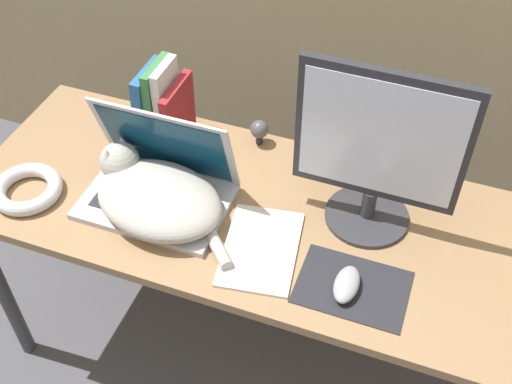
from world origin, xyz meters
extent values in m
cube|color=#93704C|center=(0.00, 0.30, 0.69)|extent=(1.45, 0.60, 0.03)
cylinder|color=#38383D|center=(-0.68, 0.05, 0.34)|extent=(0.04, 0.04, 0.68)
cylinder|color=#38383D|center=(-0.68, 0.55, 0.34)|extent=(0.04, 0.04, 0.68)
cylinder|color=#38383D|center=(0.68, 0.55, 0.34)|extent=(0.04, 0.04, 0.68)
cube|color=#B7B7BC|center=(-0.20, 0.23, 0.71)|extent=(0.38, 0.25, 0.02)
cube|color=#28282D|center=(-0.20, 0.22, 0.73)|extent=(0.31, 0.13, 0.00)
cube|color=#B7B7BC|center=(-0.20, 0.32, 0.85)|extent=(0.38, 0.08, 0.25)
cube|color=#0A334C|center=(-0.20, 0.32, 0.84)|extent=(0.34, 0.07, 0.21)
ellipsoid|color=#B2ADA3|center=(-0.17, 0.20, 0.76)|extent=(0.39, 0.32, 0.11)
sphere|color=#B2ADA3|center=(-0.32, 0.27, 0.79)|extent=(0.11, 0.11, 0.11)
cone|color=#B2ADA3|center=(-0.32, 0.30, 0.83)|extent=(0.04, 0.04, 0.03)
cone|color=#B2ADA3|center=(-0.33, 0.25, 0.83)|extent=(0.04, 0.04, 0.03)
cylinder|color=#B2ADA3|center=(0.01, 0.14, 0.72)|extent=(0.12, 0.12, 0.03)
cylinder|color=#333338|center=(0.33, 0.37, 0.71)|extent=(0.22, 0.22, 0.01)
cylinder|color=#333338|center=(0.33, 0.37, 0.76)|extent=(0.04, 0.04, 0.08)
cube|color=#28282D|center=(0.33, 0.37, 0.98)|extent=(0.40, 0.02, 0.36)
cube|color=silver|center=(0.33, 0.36, 0.98)|extent=(0.37, 0.00, 0.31)
cube|color=#232328|center=(0.35, 0.15, 0.71)|extent=(0.26, 0.18, 0.00)
ellipsoid|color=#99999E|center=(0.34, 0.13, 0.73)|extent=(0.06, 0.11, 0.04)
cube|color=#285B93|center=(-0.34, 0.49, 0.82)|extent=(0.04, 0.15, 0.22)
cube|color=#387A42|center=(-0.31, 0.49, 0.83)|extent=(0.03, 0.14, 0.25)
cube|color=white|center=(-0.28, 0.49, 0.83)|extent=(0.02, 0.12, 0.25)
cube|color=maroon|center=(-0.25, 0.49, 0.80)|extent=(0.03, 0.17, 0.19)
torus|color=silver|center=(-0.54, 0.15, 0.73)|extent=(0.19, 0.19, 0.04)
cube|color=silver|center=(0.11, 0.18, 0.71)|extent=(0.22, 0.29, 0.01)
cylinder|color=#232328|center=(-0.03, 0.55, 0.72)|extent=(0.02, 0.02, 0.02)
sphere|color=#4C4C51|center=(-0.03, 0.55, 0.76)|extent=(0.05, 0.05, 0.05)
camera|label=1|loc=(0.45, -0.77, 1.93)|focal=45.00mm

